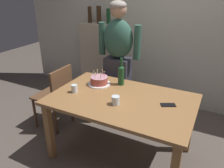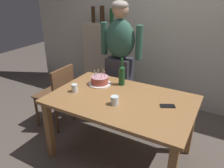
% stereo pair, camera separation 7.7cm
% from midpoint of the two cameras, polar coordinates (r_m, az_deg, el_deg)
% --- Properties ---
extents(ground_plane, '(10.00, 10.00, 0.00)m').
position_cam_midpoint_polar(ground_plane, '(2.73, 1.40, -17.56)').
color(ground_plane, '#564C44').
extents(back_wall, '(5.20, 0.10, 2.60)m').
position_cam_midpoint_polar(back_wall, '(3.54, 12.99, 15.16)').
color(back_wall, beige).
rests_on(back_wall, ground_plane).
extents(dining_table, '(1.50, 0.96, 0.74)m').
position_cam_midpoint_polar(dining_table, '(2.35, 1.56, -5.80)').
color(dining_table, olive).
rests_on(dining_table, ground_plane).
extents(birthday_cake, '(0.27, 0.27, 0.17)m').
position_cam_midpoint_polar(birthday_cake, '(2.61, -4.21, 0.84)').
color(birthday_cake, white).
rests_on(birthday_cake, dining_table).
extents(water_glass_near, '(0.07, 0.07, 0.09)m').
position_cam_midpoint_polar(water_glass_near, '(2.46, -10.66, -1.17)').
color(water_glass_near, silver).
rests_on(water_glass_near, dining_table).
extents(water_glass_far, '(0.08, 0.08, 0.09)m').
position_cam_midpoint_polar(water_glass_far, '(2.17, 0.01, -4.30)').
color(water_glass_far, silver).
rests_on(water_glass_far, dining_table).
extents(wine_bottle, '(0.07, 0.07, 0.33)m').
position_cam_midpoint_polar(wine_bottle, '(2.57, 1.53, 2.49)').
color(wine_bottle, '#194723').
rests_on(wine_bottle, dining_table).
extents(cell_phone, '(0.16, 0.13, 0.01)m').
position_cam_midpoint_polar(cell_phone, '(2.23, 13.45, -5.34)').
color(cell_phone, black).
rests_on(cell_phone, dining_table).
extents(person_man_bearded, '(0.61, 0.27, 1.66)m').
position_cam_midpoint_polar(person_man_bearded, '(3.02, 0.81, 5.96)').
color(person_man_bearded, '#33333D').
rests_on(person_man_bearded, ground_plane).
extents(dining_chair, '(0.42, 0.42, 0.87)m').
position_cam_midpoint_polar(dining_chair, '(3.02, -14.86, -2.26)').
color(dining_chair, brown).
rests_on(dining_chair, ground_plane).
extents(shelf_cabinet, '(0.62, 0.30, 1.53)m').
position_cam_midpoint_polar(shelf_cabinet, '(3.88, -3.73, 6.44)').
color(shelf_cabinet, tan).
rests_on(shelf_cabinet, ground_plane).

